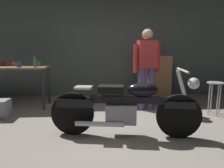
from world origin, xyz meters
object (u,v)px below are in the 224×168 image
object	(u,v)px
motorcycle	(126,106)
person_standing	(147,66)
mug_orange_travel	(14,64)
mug_red_diner	(3,64)
wooden_dresser	(154,77)
mug_blue_enamel	(19,65)
shop_stool	(215,89)
bottle	(35,62)
mug_green_speckled	(39,64)

from	to	relation	value
motorcycle	person_standing	size ratio (longest dim) A/B	1.30
mug_orange_travel	mug_red_diner	xyz separation A→B (m)	(-0.26, 0.08, 0.01)
wooden_dresser	mug_blue_enamel	world-z (taller)	wooden_dresser
person_standing	mug_blue_enamel	distance (m)	2.65
shop_stool	wooden_dresser	bearing A→B (deg)	119.70
mug_orange_travel	bottle	world-z (taller)	bottle
person_standing	mug_green_speckled	xyz separation A→B (m)	(-2.31, 0.43, 0.03)
motorcycle	mug_blue_enamel	size ratio (longest dim) A/B	18.10
wooden_dresser	bottle	bearing A→B (deg)	-163.07
mug_red_diner	bottle	bearing A→B (deg)	-22.70
mug_red_diner	bottle	size ratio (longest dim) A/B	0.49
mug_orange_travel	mug_green_speckled	size ratio (longest dim) A/B	0.86
mug_blue_enamel	mug_red_diner	xyz separation A→B (m)	(-0.45, 0.33, -0.00)
mug_blue_enamel	bottle	xyz separation A→B (m)	(0.33, -0.00, 0.05)
mug_orange_travel	mug_red_diner	size ratio (longest dim) A/B	0.90
motorcycle	mug_red_diner	distance (m)	3.16
mug_orange_travel	motorcycle	bearing A→B (deg)	-38.66
shop_stool	bottle	bearing A→B (deg)	170.18
mug_blue_enamel	mug_orange_travel	bearing A→B (deg)	128.29
person_standing	shop_stool	size ratio (longest dim) A/B	2.61
shop_stool	bottle	xyz separation A→B (m)	(-3.57, 0.62, 0.50)
shop_stool	mug_orange_travel	size ratio (longest dim) A/B	6.00
motorcycle	shop_stool	bearing A→B (deg)	34.54
person_standing	bottle	world-z (taller)	person_standing
wooden_dresser	mug_green_speckled	bearing A→B (deg)	-167.80
motorcycle	bottle	distance (m)	2.38
person_standing	mug_red_diner	bearing A→B (deg)	-16.33
person_standing	mug_blue_enamel	xyz separation A→B (m)	(-2.65, 0.19, 0.03)
mug_orange_travel	mug_green_speckled	xyz separation A→B (m)	(0.53, -0.00, 0.01)
mug_blue_enamel	shop_stool	bearing A→B (deg)	-9.02
mug_orange_travel	wooden_dresser	bearing A→B (deg)	10.23
mug_green_speckled	shop_stool	bearing A→B (deg)	-13.62
wooden_dresser	person_standing	bearing A→B (deg)	-112.57
person_standing	bottle	size ratio (longest dim) A/B	6.93
mug_orange_travel	bottle	bearing A→B (deg)	-25.32
person_standing	wooden_dresser	bearing A→B (deg)	-119.47
mug_green_speckled	wooden_dresser	bearing A→B (deg)	12.20
shop_stool	bottle	world-z (taller)	bottle
person_standing	mug_orange_travel	bearing A→B (deg)	-15.60
mug_orange_travel	mug_blue_enamel	distance (m)	0.31
motorcycle	person_standing	xyz separation A→B (m)	(0.60, 1.36, 0.48)
mug_blue_enamel	mug_green_speckled	size ratio (longest dim) A/B	0.97
person_standing	shop_stool	distance (m)	1.39
mug_red_diner	mug_green_speckled	bearing A→B (deg)	-5.90
wooden_dresser	mug_blue_enamel	xyz separation A→B (m)	(-3.07, -0.83, 0.40)
mug_red_diner	shop_stool	bearing A→B (deg)	-12.24
motorcycle	wooden_dresser	size ratio (longest dim) A/B	1.98
bottle	wooden_dresser	bearing A→B (deg)	16.93
person_standing	mug_green_speckled	distance (m)	2.35
wooden_dresser	mug_green_speckled	xyz separation A→B (m)	(-2.73, -0.59, 0.40)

